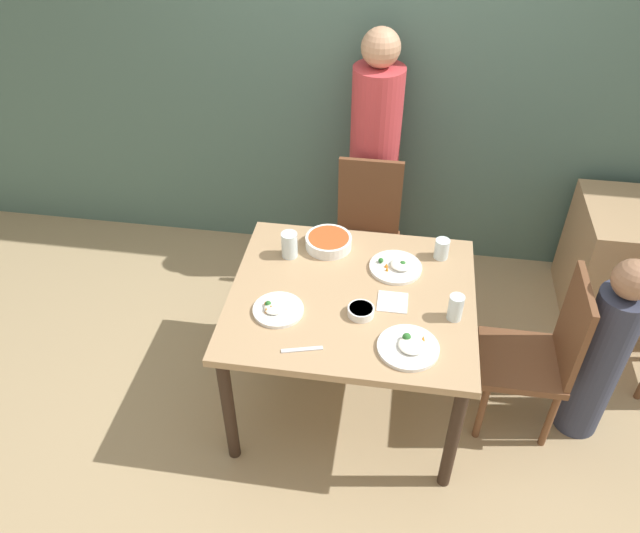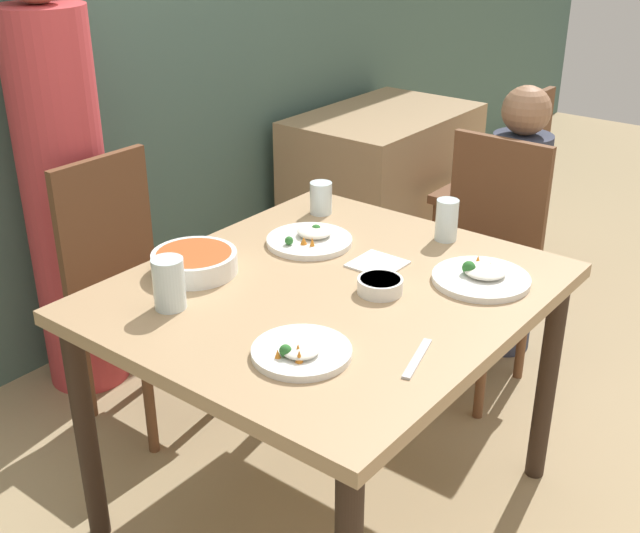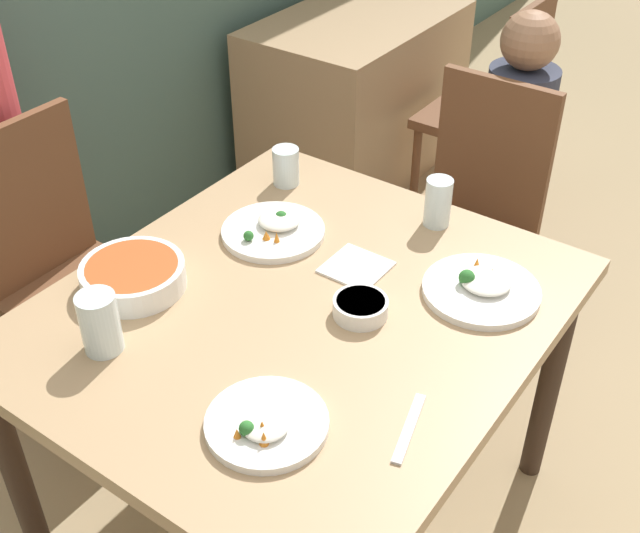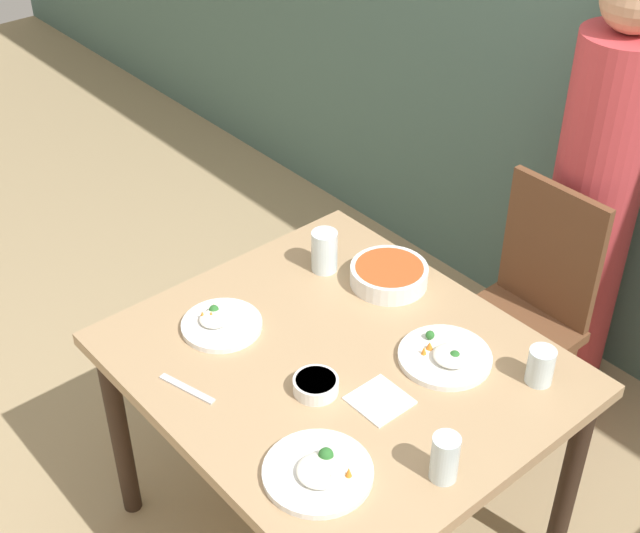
% 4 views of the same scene
% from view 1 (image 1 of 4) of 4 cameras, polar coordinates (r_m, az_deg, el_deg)
% --- Properties ---
extents(ground_plane, '(10.00, 10.00, 0.00)m').
position_cam_1_polar(ground_plane, '(3.50, 2.54, -11.69)').
color(ground_plane, tan).
extents(wall_back, '(10.00, 0.06, 2.70)m').
position_cam_1_polar(wall_back, '(3.85, 5.72, 18.37)').
color(wall_back, '#4C6B60').
rests_on(wall_back, ground_plane).
extents(dining_table, '(1.16, 1.02, 0.75)m').
position_cam_1_polar(dining_table, '(3.02, 2.90, -3.77)').
color(dining_table, tan).
rests_on(dining_table, ground_plane).
extents(chair_adult_spot, '(0.40, 0.40, 0.92)m').
position_cam_1_polar(chair_adult_spot, '(3.78, 4.28, 3.08)').
color(chair_adult_spot, brown).
rests_on(chair_adult_spot, ground_plane).
extents(chair_child_spot, '(0.40, 0.40, 0.92)m').
position_cam_1_polar(chair_child_spot, '(3.23, 19.47, -7.44)').
color(chair_child_spot, brown).
rests_on(chair_child_spot, ground_plane).
extents(person_adult, '(0.30, 0.30, 1.61)m').
position_cam_1_polar(person_adult, '(3.90, 4.92, 9.02)').
color(person_adult, '#C63D42').
rests_on(person_adult, ground_plane).
extents(person_child, '(0.22, 0.22, 1.08)m').
position_cam_1_polar(person_child, '(3.28, 24.33, -7.42)').
color(person_child, '#33384C').
rests_on(person_child, ground_plane).
extents(bowl_curry, '(0.24, 0.24, 0.06)m').
position_cam_1_polar(bowl_curry, '(3.22, 0.79, 2.28)').
color(bowl_curry, white).
rests_on(bowl_curry, dining_table).
extents(plate_rice_adult, '(0.23, 0.23, 0.05)m').
position_cam_1_polar(plate_rice_adult, '(2.86, -3.93, -3.94)').
color(plate_rice_adult, white).
rests_on(plate_rice_adult, dining_table).
extents(plate_rice_child, '(0.27, 0.27, 0.06)m').
position_cam_1_polar(plate_rice_child, '(2.72, 8.12, -7.28)').
color(plate_rice_child, white).
rests_on(plate_rice_child, dining_table).
extents(plate_noodles, '(0.26, 0.26, 0.05)m').
position_cam_1_polar(plate_noodles, '(3.11, 7.00, -0.01)').
color(plate_noodles, white).
rests_on(plate_noodles, dining_table).
extents(bowl_rice_small, '(0.12, 0.12, 0.04)m').
position_cam_1_polar(bowl_rice_small, '(2.84, 3.76, -4.07)').
color(bowl_rice_small, white).
rests_on(bowl_rice_small, dining_table).
extents(glass_water_tall, '(0.07, 0.07, 0.11)m').
position_cam_1_polar(glass_water_tall, '(3.19, 11.07, 1.60)').
color(glass_water_tall, silver).
rests_on(glass_water_tall, dining_table).
extents(glass_water_short, '(0.07, 0.07, 0.13)m').
position_cam_1_polar(glass_water_short, '(2.86, 12.30, -3.68)').
color(glass_water_short, silver).
rests_on(glass_water_short, dining_table).
extents(glass_water_center, '(0.08, 0.08, 0.14)m').
position_cam_1_polar(glass_water_center, '(3.14, -2.81, 2.00)').
color(glass_water_center, silver).
rests_on(glass_water_center, dining_table).
extents(napkin_folded, '(0.14, 0.14, 0.01)m').
position_cam_1_polar(napkin_folded, '(2.93, 6.65, -3.25)').
color(napkin_folded, white).
rests_on(napkin_folded, dining_table).
extents(fork_steel, '(0.18, 0.07, 0.01)m').
position_cam_1_polar(fork_steel, '(2.70, -1.65, -7.59)').
color(fork_steel, silver).
rests_on(fork_steel, dining_table).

